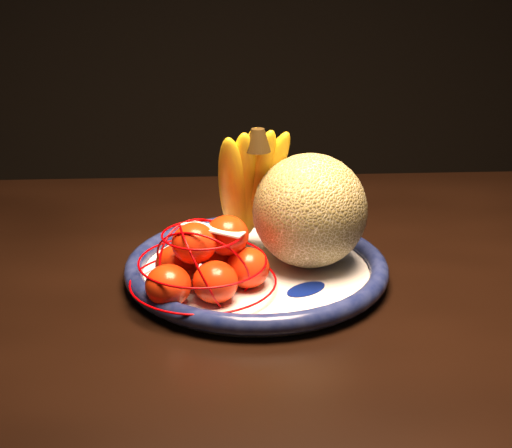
{
  "coord_description": "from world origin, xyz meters",
  "views": [
    {
      "loc": [
        -0.0,
        -0.9,
        1.17
      ],
      "look_at": [
        0.05,
        -0.06,
        0.85
      ],
      "focal_mm": 50.0,
      "sensor_mm": 36.0,
      "label": 1
    }
  ],
  "objects": [
    {
      "name": "mandarin_bag",
      "position": [
        -0.01,
        -0.13,
        0.83
      ],
      "size": [
        0.22,
        0.22,
        0.11
      ],
      "rotation": [
        0.0,
        0.0,
        0.3
      ],
      "color": "#FF2600",
      "rests_on": "fruit_bowl"
    },
    {
      "name": "cantaloupe",
      "position": [
        0.12,
        -0.06,
        0.87
      ],
      "size": [
        0.15,
        0.15,
        0.15
      ],
      "primitive_type": "sphere",
      "color": "olive",
      "rests_on": "fruit_bowl"
    },
    {
      "name": "fruit_bowl",
      "position": [
        0.05,
        -0.07,
        0.8
      ],
      "size": [
        0.33,
        0.33,
        0.03
      ],
      "rotation": [
        0.0,
        0.0,
        0.02
      ],
      "color": "white",
      "rests_on": "dining_table"
    },
    {
      "name": "price_tag",
      "position": [
        -0.01,
        -0.13,
        0.87
      ],
      "size": [
        0.08,
        0.05,
        0.01
      ],
      "primitive_type": "cube",
      "rotation": [
        -0.14,
        0.1,
        -0.36
      ],
      "color": "white",
      "rests_on": "mandarin_bag"
    },
    {
      "name": "banana_bunch",
      "position": [
        0.04,
        -0.02,
        0.89
      ],
      "size": [
        0.12,
        0.12,
        0.19
      ],
      "rotation": [
        0.0,
        0.0,
        0.34
      ],
      "color": "yellow",
      "rests_on": "fruit_bowl"
    },
    {
      "name": "dining_table",
      "position": [
        -0.11,
        -0.1,
        0.7
      ],
      "size": [
        1.57,
        0.94,
        0.78
      ],
      "rotation": [
        0.0,
        0.0,
        -0.0
      ],
      "color": "black",
      "rests_on": "ground"
    }
  ]
}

